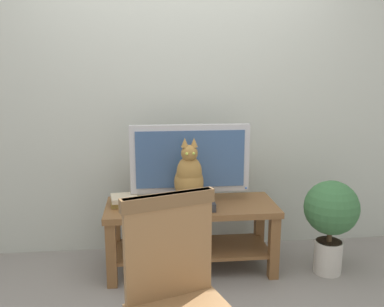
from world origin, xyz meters
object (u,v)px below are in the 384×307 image
Objects in this scene: tv at (190,161)px; book_stack at (125,200)px; tv_stand at (191,224)px; media_box at (189,203)px; cat at (189,177)px; wooden_chair at (178,293)px; potted_plant at (331,215)px.

tv is 0.55m from book_stack.
tv is (0.00, 0.08, 0.45)m from tv_stand.
tv is 2.49× the size of media_box.
cat is 1.24m from wooden_chair.
media_box is at bearing -99.52° from tv.
cat is 1.06m from potted_plant.
cat is at bearing -98.27° from tv.
wooden_chair reaches higher than tv_stand.
tv_stand is at bearing -4.91° from book_stack.
tv_stand is 2.73× the size of cat.
potted_plant is (1.18, 1.12, -0.11)m from wooden_chair.
media_box is 0.51× the size of potted_plant.
media_box reaches higher than tv_stand.
media_box is 0.78× the size of cat.
tv_stand is 1.78× the size of potted_plant.
book_stack is (-0.29, 1.33, -0.02)m from wooden_chair.
cat reaches higher than potted_plant.
potted_plant is at bearing -13.71° from tv.
tv is 0.91× the size of wooden_chair.
book_stack is 0.32× the size of potted_plant.
tv_stand is 0.19m from media_box.
tv is 1.93× the size of cat.
tv reaches higher than media_box.
cat reaches higher than book_stack.
tv is 0.17m from cat.
cat is at bearing 174.95° from potted_plant.
tv_stand is 1.01m from potted_plant.
tv_stand is 1.28× the size of wooden_chair.
potted_plant is at bearing -5.05° from cat.
tv reaches higher than book_stack.
tv_stand is at bearing 170.77° from potted_plant.
media_box is 1.58× the size of book_stack.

